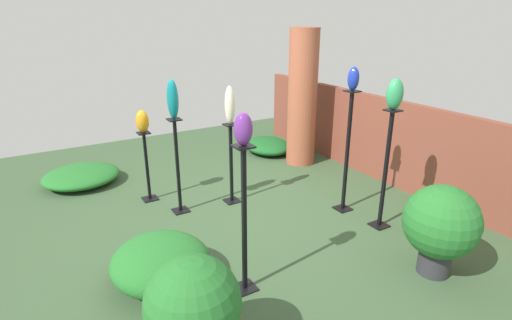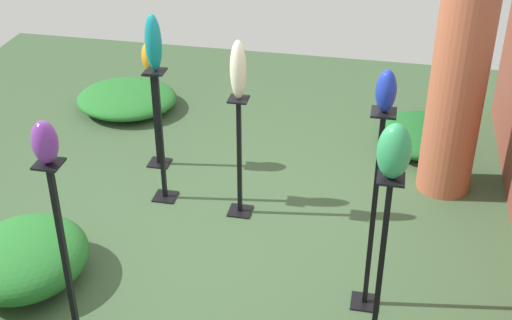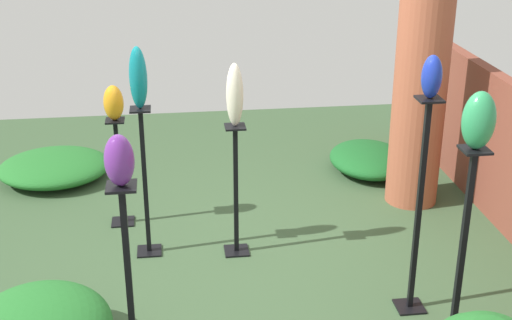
{
  "view_description": "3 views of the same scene",
  "coord_description": "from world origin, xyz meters",
  "px_view_note": "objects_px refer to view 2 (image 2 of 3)",
  "views": [
    {
      "loc": [
        4.19,
        -2.24,
        2.45
      ],
      "look_at": [
        0.23,
        0.12,
        0.76
      ],
      "focal_mm": 28.0,
      "sensor_mm": 36.0,
      "label": 1
    },
    {
      "loc": [
        4.75,
        1.23,
        3.61
      ],
      "look_at": [
        0.21,
        0.29,
        0.86
      ],
      "focal_mm": 50.0,
      "sensor_mm": 36.0,
      "label": 2
    },
    {
      "loc": [
        4.87,
        -0.45,
        2.96
      ],
      "look_at": [
        -0.0,
        0.17,
        0.94
      ],
      "focal_mm": 50.0,
      "sensor_mm": 36.0,
      "label": 3
    }
  ],
  "objects_px": {
    "pedestal_amber": "(156,124)",
    "pedestal_cobalt": "(373,222)",
    "pedestal_violet": "(66,264)",
    "pedestal_jade": "(379,284)",
    "pedestal_ivory": "(239,163)",
    "art_vase_jade": "(394,151)",
    "art_vase_amber": "(151,57)",
    "brick_pillar": "(459,75)",
    "art_vase_ivory": "(238,70)",
    "art_vase_teal": "(153,43)",
    "pedestal_teal": "(161,142)",
    "art_vase_cobalt": "(386,91)",
    "art_vase_violet": "(45,142)"
  },
  "relations": [
    {
      "from": "brick_pillar",
      "to": "pedestal_teal",
      "type": "xyz_separation_m",
      "value": [
        0.7,
        -2.48,
        -0.55
      ]
    },
    {
      "from": "pedestal_amber",
      "to": "art_vase_teal",
      "type": "relative_size",
      "value": 2.03
    },
    {
      "from": "art_vase_ivory",
      "to": "art_vase_teal",
      "type": "distance_m",
      "value": 0.74
    },
    {
      "from": "art_vase_jade",
      "to": "art_vase_amber",
      "type": "bearing_deg",
      "value": -134.74
    },
    {
      "from": "pedestal_jade",
      "to": "art_vase_amber",
      "type": "height_order",
      "value": "pedestal_jade"
    },
    {
      "from": "pedestal_jade",
      "to": "art_vase_amber",
      "type": "xyz_separation_m",
      "value": [
        -2.18,
        -2.21,
        0.45
      ]
    },
    {
      "from": "pedestal_ivory",
      "to": "pedestal_jade",
      "type": "xyz_separation_m",
      "value": [
        1.54,
        1.24,
        0.17
      ]
    },
    {
      "from": "art_vase_teal",
      "to": "art_vase_jade",
      "type": "distance_m",
      "value": 2.55
    },
    {
      "from": "pedestal_jade",
      "to": "art_vase_amber",
      "type": "bearing_deg",
      "value": -134.74
    },
    {
      "from": "brick_pillar",
      "to": "pedestal_ivory",
      "type": "distance_m",
      "value": 2.02
    },
    {
      "from": "art_vase_teal",
      "to": "art_vase_amber",
      "type": "xyz_separation_m",
      "value": [
        -0.56,
        -0.24,
        -0.37
      ]
    },
    {
      "from": "art_vase_ivory",
      "to": "art_vase_amber",
      "type": "height_order",
      "value": "art_vase_ivory"
    },
    {
      "from": "pedestal_teal",
      "to": "pedestal_violet",
      "type": "relative_size",
      "value": 0.88
    },
    {
      "from": "pedestal_ivory",
      "to": "art_vase_jade",
      "type": "relative_size",
      "value": 3.22
    },
    {
      "from": "pedestal_violet",
      "to": "art_vase_violet",
      "type": "height_order",
      "value": "art_vase_violet"
    },
    {
      "from": "pedestal_amber",
      "to": "art_vase_amber",
      "type": "bearing_deg",
      "value": -135.0
    },
    {
      "from": "pedestal_teal",
      "to": "pedestal_amber",
      "type": "xyz_separation_m",
      "value": [
        -0.56,
        -0.24,
        -0.13
      ]
    },
    {
      "from": "pedestal_jade",
      "to": "art_vase_jade",
      "type": "height_order",
      "value": "art_vase_jade"
    },
    {
      "from": "pedestal_cobalt",
      "to": "art_vase_amber",
      "type": "distance_m",
      "value": 2.7
    },
    {
      "from": "pedestal_ivory",
      "to": "pedestal_teal",
      "type": "height_order",
      "value": "pedestal_teal"
    },
    {
      "from": "art_vase_jade",
      "to": "brick_pillar",
      "type": "bearing_deg",
      "value": 167.49
    },
    {
      "from": "pedestal_violet",
      "to": "pedestal_jade",
      "type": "xyz_separation_m",
      "value": [
        -0.2,
        2.01,
        0.01
      ]
    },
    {
      "from": "pedestal_ivory",
      "to": "pedestal_violet",
      "type": "distance_m",
      "value": 1.9
    },
    {
      "from": "pedestal_cobalt",
      "to": "brick_pillar",
      "type": "bearing_deg",
      "value": 161.27
    },
    {
      "from": "brick_pillar",
      "to": "pedestal_teal",
      "type": "height_order",
      "value": "brick_pillar"
    },
    {
      "from": "pedestal_teal",
      "to": "pedestal_ivory",
      "type": "bearing_deg",
      "value": 83.07
    },
    {
      "from": "pedestal_ivory",
      "to": "pedestal_teal",
      "type": "distance_m",
      "value": 0.73
    },
    {
      "from": "pedestal_violet",
      "to": "brick_pillar",
      "type": "bearing_deg",
      "value": 134.97
    },
    {
      "from": "art_vase_teal",
      "to": "art_vase_jade",
      "type": "relative_size",
      "value": 1.4
    },
    {
      "from": "pedestal_violet",
      "to": "pedestal_cobalt",
      "type": "height_order",
      "value": "pedestal_cobalt"
    },
    {
      "from": "pedestal_violet",
      "to": "art_vase_jade",
      "type": "relative_size",
      "value": 4.16
    },
    {
      "from": "pedestal_ivory",
      "to": "art_vase_ivory",
      "type": "xyz_separation_m",
      "value": [
        0.0,
        -0.0,
        0.85
      ]
    },
    {
      "from": "pedestal_ivory",
      "to": "pedestal_amber",
      "type": "relative_size",
      "value": 1.13
    },
    {
      "from": "art_vase_teal",
      "to": "pedestal_ivory",
      "type": "bearing_deg",
      "value": 83.07
    },
    {
      "from": "art_vase_cobalt",
      "to": "art_vase_violet",
      "type": "bearing_deg",
      "value": -68.31
    },
    {
      "from": "pedestal_cobalt",
      "to": "art_vase_teal",
      "type": "xyz_separation_m",
      "value": [
        -1.06,
        -1.88,
        0.76
      ]
    },
    {
      "from": "pedestal_violet",
      "to": "art_vase_cobalt",
      "type": "relative_size",
      "value": 5.05
    },
    {
      "from": "pedestal_ivory",
      "to": "pedestal_violet",
      "type": "xyz_separation_m",
      "value": [
        1.73,
        -0.76,
        0.16
      ]
    },
    {
      "from": "brick_pillar",
      "to": "art_vase_amber",
      "type": "bearing_deg",
      "value": -87.14
    },
    {
      "from": "pedestal_cobalt",
      "to": "art_vase_jade",
      "type": "relative_size",
      "value": 4.62
    },
    {
      "from": "art_vase_ivory",
      "to": "art_vase_teal",
      "type": "bearing_deg",
      "value": -96.93
    },
    {
      "from": "brick_pillar",
      "to": "art_vase_jade",
      "type": "relative_size",
      "value": 6.57
    },
    {
      "from": "brick_pillar",
      "to": "pedestal_ivory",
      "type": "height_order",
      "value": "brick_pillar"
    },
    {
      "from": "art_vase_teal",
      "to": "art_vase_amber",
      "type": "relative_size",
      "value": 1.6
    },
    {
      "from": "pedestal_amber",
      "to": "art_vase_violet",
      "type": "bearing_deg",
      "value": 4.72
    },
    {
      "from": "pedestal_ivory",
      "to": "art_vase_jade",
      "type": "bearing_deg",
      "value": 39.01
    },
    {
      "from": "pedestal_ivory",
      "to": "brick_pillar",
      "type": "bearing_deg",
      "value": 114.07
    },
    {
      "from": "pedestal_ivory",
      "to": "art_vase_jade",
      "type": "distance_m",
      "value": 2.27
    },
    {
      "from": "art_vase_ivory",
      "to": "pedestal_ivory",
      "type": "bearing_deg",
      "value": 90.0
    },
    {
      "from": "pedestal_amber",
      "to": "pedestal_cobalt",
      "type": "bearing_deg",
      "value": 52.73
    }
  ]
}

